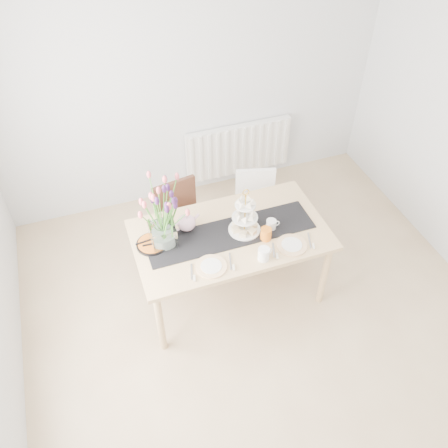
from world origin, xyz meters
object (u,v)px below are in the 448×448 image
object	(u,v)px
teapot	(186,223)
tart_tin	(152,244)
dining_table	(231,240)
radiator	(238,149)
tulip_vase	(159,207)
plate_right	(292,245)
chair_white	(256,203)
cake_stand	(245,221)
plate_left	(211,266)
mug_white	(264,254)
chair_brown	(181,218)
mug_orange	(266,234)
cream_jug	(271,225)

from	to	relation	value
teapot	tart_tin	world-z (taller)	teapot
dining_table	radiator	bearing A→B (deg)	66.80
dining_table	tulip_vase	distance (m)	0.73
tulip_vase	tart_tin	size ratio (longest dim) A/B	2.79
tart_tin	plate_right	xyz separation A→B (m)	(1.05, -0.38, -0.01)
dining_table	chair_white	world-z (taller)	chair_white
cake_stand	tart_tin	world-z (taller)	cake_stand
cake_stand	tulip_vase	bearing A→B (deg)	173.42
plate_left	tulip_vase	bearing A→B (deg)	127.71
radiator	mug_white	size ratio (longest dim) A/B	10.89
chair_brown	tulip_vase	xyz separation A→B (m)	(-0.27, -0.51, 0.65)
chair_white	tulip_vase	world-z (taller)	tulip_vase
radiator	mug_orange	world-z (taller)	mug_orange
teapot	mug_orange	size ratio (longest dim) A/B	2.28
radiator	teapot	xyz separation A→B (m)	(-0.97, -1.33, 0.38)
radiator	chair_brown	world-z (taller)	chair_brown
radiator	plate_left	world-z (taller)	plate_left
tulip_vase	plate_left	xyz separation A→B (m)	(0.28, -0.36, -0.39)
radiator	cream_jug	world-z (taller)	cream_jug
plate_right	mug_orange	bearing A→B (deg)	139.01
chair_white	cream_jug	distance (m)	0.75
radiator	chair_white	size ratio (longest dim) A/B	1.55
cream_jug	tart_tin	world-z (taller)	cream_jug
mug_white	plate_left	xyz separation A→B (m)	(-0.41, 0.06, -0.05)
tart_tin	tulip_vase	bearing A→B (deg)	-8.68
chair_brown	mug_orange	distance (m)	0.96
tulip_vase	tart_tin	bearing A→B (deg)	171.32
radiator	mug_white	xyz separation A→B (m)	(-0.50, -1.84, 0.36)
radiator	chair_white	world-z (taller)	chair_white
chair_white	dining_table	bearing A→B (deg)	-114.11
chair_white	tulip_vase	xyz separation A→B (m)	(-1.03, -0.53, 0.70)
cake_stand	plate_right	size ratio (longest dim) A/B	1.57
plate_right	tulip_vase	bearing A→B (deg)	159.18
teapot	mug_white	bearing A→B (deg)	-62.06
tulip_vase	cream_jug	distance (m)	0.96
chair_white	tart_tin	bearing A→B (deg)	-140.56
tart_tin	plate_left	xyz separation A→B (m)	(0.37, -0.38, -0.01)
radiator	mug_orange	xyz separation A→B (m)	(-0.39, -1.65, 0.35)
chair_white	tulip_vase	distance (m)	1.35
mug_white	plate_left	distance (m)	0.42
chair_brown	cake_stand	distance (m)	0.80
chair_white	mug_orange	distance (m)	0.86
cake_stand	chair_white	bearing A→B (deg)	58.79
dining_table	chair_brown	bearing A→B (deg)	115.48
dining_table	mug_white	xyz separation A→B (m)	(0.14, -0.35, 0.13)
mug_white	cream_jug	bearing A→B (deg)	42.43
teapot	mug_white	distance (m)	0.70
plate_left	mug_orange	bearing A→B (deg)	15.43
chair_white	cream_jug	bearing A→B (deg)	-87.85
chair_brown	tart_tin	world-z (taller)	chair_brown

